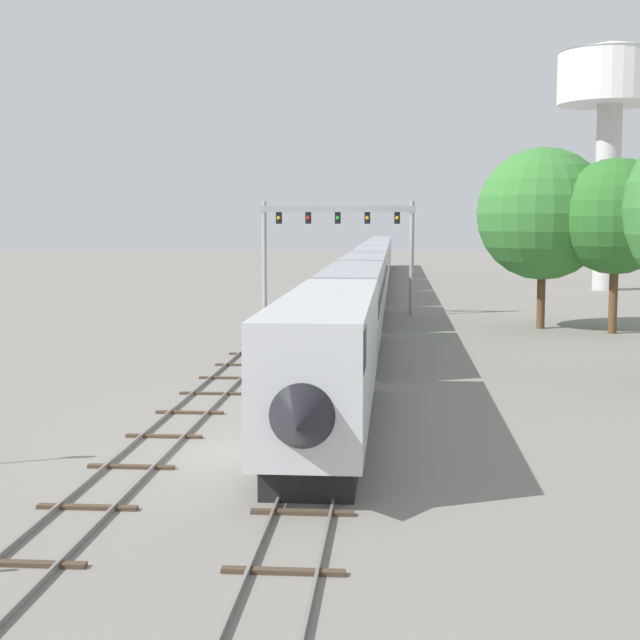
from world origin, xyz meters
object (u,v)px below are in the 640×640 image
Objects in this scene: passenger_train at (372,271)px; water_tower at (611,91)px; trackside_tree_left at (616,217)px; trackside_tree_right at (543,214)px; signal_gantry at (338,232)px.

water_tower reaches higher than passenger_train.
trackside_tree_right reaches higher than trackside_tree_left.
water_tower is 42.68m from trackside_tree_left.
trackside_tree_left is at bearing -58.48° from passenger_train.
passenger_train is 27.54m from trackside_tree_right.
signal_gantry is at bearing -98.17° from passenger_train.
signal_gantry is 41.74m from water_tower.
signal_gantry is at bearing -132.85° from water_tower.
passenger_train is 33.12m from water_tower.
signal_gantry is at bearing 149.34° from trackside_tree_left.
passenger_train is at bearing 116.70° from trackside_tree_right.
water_tower is (26.67, 28.74, 14.32)m from signal_gantry.
water_tower is 41.30m from trackside_tree_right.
water_tower is 2.28× the size of trackside_tree_left.
passenger_train is 5.16× the size of water_tower.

